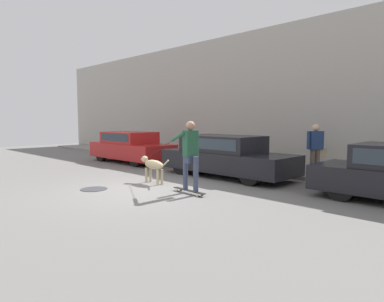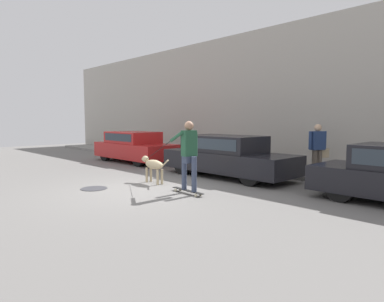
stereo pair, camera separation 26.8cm
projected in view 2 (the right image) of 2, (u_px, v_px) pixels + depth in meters
The scene contains 10 objects.
ground_plane at pixel (145, 190), 8.95m from camera, with size 36.00×36.00×0.00m, color slate.
back_wall at pixel (280, 97), 13.02m from camera, with size 32.00×0.30×5.36m.
sidewalk_curb at pixel (261, 168), 12.48m from camera, with size 30.00×1.93×0.12m.
parked_car_0 at pixel (134, 147), 14.79m from camera, with size 4.13×1.71×1.31m.
parked_car_1 at pixel (227, 156), 10.97m from camera, with size 4.53×1.67×1.33m.
dog at pixel (153, 165), 9.89m from camera, with size 1.30×0.32×0.77m.
skateboarder at pixel (189, 152), 8.39m from camera, with size 2.72×0.54×1.80m.
pedestrian_with_bag at pixel (318, 147), 10.58m from camera, with size 0.40×0.72×1.58m.
manhole_cover at pixel (94, 189), 9.11m from camera, with size 0.69×0.69×0.01m.
fire_hydrant at pixel (122, 149), 17.05m from camera, with size 0.18×0.18×0.69m.
Camera 2 is at (7.26, -5.15, 1.84)m, focal length 32.00 mm.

